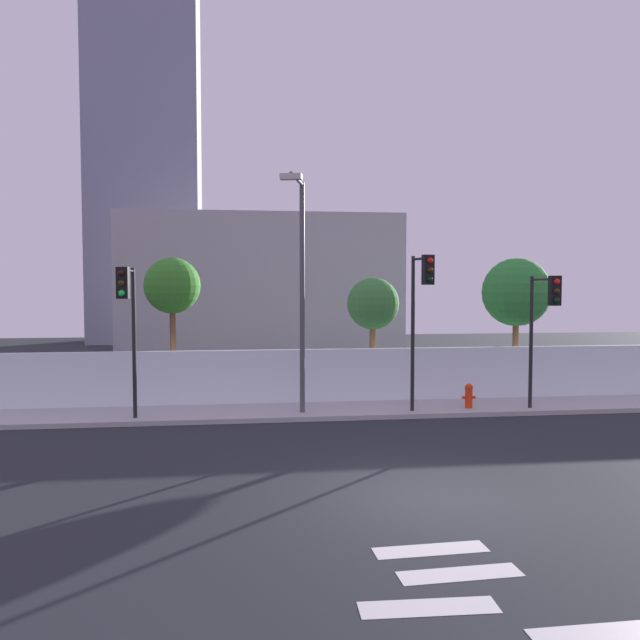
{
  "coord_description": "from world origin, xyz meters",
  "views": [
    {
      "loc": [
        -3.55,
        -11.69,
        4.12
      ],
      "look_at": [
        -1.25,
        6.5,
        3.11
      ],
      "focal_mm": 35.27,
      "sensor_mm": 36.0,
      "label": 1
    }
  ],
  "objects_px": {
    "traffic_light_left": "(128,309)",
    "traffic_light_right": "(421,299)",
    "street_lamp_curbside": "(301,277)",
    "fire_hydrant": "(469,395)",
    "roadside_tree_leftmost": "(172,287)",
    "roadside_tree_midleft": "(373,305)",
    "roadside_tree_midright": "(516,293)",
    "traffic_light_center": "(544,312)"
  },
  "relations": [
    {
      "from": "traffic_light_left",
      "to": "roadside_tree_leftmost",
      "type": "height_order",
      "value": "roadside_tree_leftmost"
    },
    {
      "from": "traffic_light_center",
      "to": "traffic_light_right",
      "type": "relative_size",
      "value": 0.87
    },
    {
      "from": "street_lamp_curbside",
      "to": "roadside_tree_midleft",
      "type": "distance_m",
      "value": 4.32
    },
    {
      "from": "traffic_light_left",
      "to": "fire_hydrant",
      "type": "relative_size",
      "value": 5.63
    },
    {
      "from": "traffic_light_center",
      "to": "fire_hydrant",
      "type": "xyz_separation_m",
      "value": [
        -2.01,
        1.02,
        -2.72
      ]
    },
    {
      "from": "traffic_light_right",
      "to": "roadside_tree_midright",
      "type": "xyz_separation_m",
      "value": [
        4.66,
        3.46,
        0.16
      ]
    },
    {
      "from": "traffic_light_left",
      "to": "roadside_tree_leftmost",
      "type": "xyz_separation_m",
      "value": [
        0.9,
        3.47,
        0.65
      ]
    },
    {
      "from": "roadside_tree_midleft",
      "to": "roadside_tree_midright",
      "type": "bearing_deg",
      "value": -0.0
    },
    {
      "from": "traffic_light_left",
      "to": "traffic_light_center",
      "type": "relative_size",
      "value": 1.05
    },
    {
      "from": "traffic_light_center",
      "to": "roadside_tree_leftmost",
      "type": "bearing_deg",
      "value": 161.99
    },
    {
      "from": "traffic_light_left",
      "to": "traffic_light_center",
      "type": "bearing_deg",
      "value": -1.47
    },
    {
      "from": "fire_hydrant",
      "to": "roadside_tree_midleft",
      "type": "bearing_deg",
      "value": 133.03
    },
    {
      "from": "traffic_light_left",
      "to": "fire_hydrant",
      "type": "bearing_deg",
      "value": 3.77
    },
    {
      "from": "traffic_light_left",
      "to": "traffic_light_right",
      "type": "height_order",
      "value": "traffic_light_right"
    },
    {
      "from": "traffic_light_right",
      "to": "roadside_tree_leftmost",
      "type": "relative_size",
      "value": 0.96
    },
    {
      "from": "fire_hydrant",
      "to": "roadside_tree_midleft",
      "type": "relative_size",
      "value": 0.18
    },
    {
      "from": "street_lamp_curbside",
      "to": "roadside_tree_midleft",
      "type": "bearing_deg",
      "value": 46.38
    },
    {
      "from": "roadside_tree_midright",
      "to": "traffic_light_left",
      "type": "bearing_deg",
      "value": -165.47
    },
    {
      "from": "roadside_tree_leftmost",
      "to": "roadside_tree_midleft",
      "type": "relative_size",
      "value": 1.15
    },
    {
      "from": "roadside_tree_leftmost",
      "to": "roadside_tree_midright",
      "type": "xyz_separation_m",
      "value": [
        12.5,
        -0.0,
        -0.22
      ]
    },
    {
      "from": "traffic_light_left",
      "to": "street_lamp_curbside",
      "type": "bearing_deg",
      "value": 4.79
    },
    {
      "from": "fire_hydrant",
      "to": "roadside_tree_midleft",
      "type": "distance_m",
      "value": 4.75
    },
    {
      "from": "street_lamp_curbside",
      "to": "roadside_tree_midleft",
      "type": "height_order",
      "value": "street_lamp_curbside"
    },
    {
      "from": "traffic_light_right",
      "to": "street_lamp_curbside",
      "type": "bearing_deg",
      "value": 173.6
    },
    {
      "from": "roadside_tree_midright",
      "to": "fire_hydrant",
      "type": "bearing_deg",
      "value": -135.55
    },
    {
      "from": "fire_hydrant",
      "to": "roadside_tree_midright",
      "type": "relative_size",
      "value": 0.16
    },
    {
      "from": "traffic_light_center",
      "to": "traffic_light_right",
      "type": "distance_m",
      "value": 3.87
    },
    {
      "from": "street_lamp_curbside",
      "to": "fire_hydrant",
      "type": "distance_m",
      "value": 6.69
    },
    {
      "from": "traffic_light_center",
      "to": "street_lamp_curbside",
      "type": "relative_size",
      "value": 0.6
    },
    {
      "from": "roadside_tree_midleft",
      "to": "traffic_light_left",
      "type": "bearing_deg",
      "value": -156.48
    },
    {
      "from": "traffic_light_center",
      "to": "roadside_tree_leftmost",
      "type": "distance_m",
      "value": 12.31
    },
    {
      "from": "roadside_tree_leftmost",
      "to": "street_lamp_curbside",
      "type": "bearing_deg",
      "value": -36.12
    },
    {
      "from": "traffic_light_left",
      "to": "fire_hydrant",
      "type": "height_order",
      "value": "traffic_light_left"
    },
    {
      "from": "street_lamp_curbside",
      "to": "fire_hydrant",
      "type": "relative_size",
      "value": 8.93
    },
    {
      "from": "roadside_tree_midright",
      "to": "traffic_light_right",
      "type": "bearing_deg",
      "value": -143.41
    },
    {
      "from": "traffic_light_left",
      "to": "traffic_light_center",
      "type": "distance_m",
      "value": 12.58
    },
    {
      "from": "traffic_light_center",
      "to": "fire_hydrant",
      "type": "bearing_deg",
      "value": 153.05
    },
    {
      "from": "traffic_light_right",
      "to": "fire_hydrant",
      "type": "relative_size",
      "value": 6.13
    },
    {
      "from": "traffic_light_left",
      "to": "traffic_light_right",
      "type": "relative_size",
      "value": 0.92
    },
    {
      "from": "traffic_light_center",
      "to": "roadside_tree_leftmost",
      "type": "xyz_separation_m",
      "value": [
        -11.68,
        3.8,
        0.78
      ]
    },
    {
      "from": "traffic_light_right",
      "to": "street_lamp_curbside",
      "type": "relative_size",
      "value": 0.69
    },
    {
      "from": "street_lamp_curbside",
      "to": "fire_hydrant",
      "type": "height_order",
      "value": "street_lamp_curbside"
    }
  ]
}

